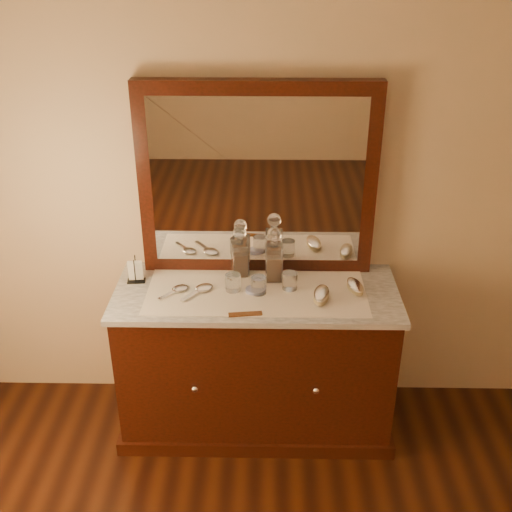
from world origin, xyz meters
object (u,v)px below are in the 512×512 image
comb (245,314)px  decanter_right (274,260)px  napkin_rack (136,272)px  decanter_left (240,256)px  brush_near (321,295)px  hand_mirror_inner (202,289)px  hand_mirror_outer (178,290)px  mirror_frame (257,180)px  brush_far (355,287)px  pin_dish (254,290)px  dresser_cabinet (256,361)px

comb → decanter_right: 0.39m
comb → napkin_rack: bearing=144.4°
napkin_rack → comb: bearing=-28.6°
decanter_left → brush_near: (0.41, -0.25, -0.08)m
comb → hand_mirror_inner: hand_mirror_inner is taller
comb → brush_near: 0.40m
hand_mirror_outer → hand_mirror_inner: bearing=2.3°
comb → mirror_frame: bearing=77.3°
decanter_left → brush_far: decanter_left is taller
pin_dish → hand_mirror_inner: (-0.26, 0.00, 0.00)m
dresser_cabinet → brush_far: (0.50, 0.01, 0.47)m
comb → decanter_left: 0.41m
decanter_right → hand_mirror_outer: size_ratio=1.72×
dresser_cabinet → comb: comb is taller
dresser_cabinet → decanter_right: size_ratio=4.75×
dresser_cabinet → decanter_right: (0.09, 0.12, 0.56)m
brush_near → hand_mirror_inner: (-0.60, 0.07, -0.01)m
dresser_cabinet → pin_dish: 0.45m
decanter_right → hand_mirror_inner: 0.40m
decanter_left → hand_mirror_outer: decanter_left is taller
mirror_frame → brush_near: 0.66m
decanter_left → hand_mirror_inner: 0.28m
pin_dish → hand_mirror_outer: hand_mirror_outer is taller
pin_dish → hand_mirror_outer: (-0.38, -0.00, 0.00)m
napkin_rack → hand_mirror_outer: 0.25m
brush_near → hand_mirror_inner: size_ratio=0.93×
napkin_rack → decanter_right: 0.72m
mirror_frame → hand_mirror_inner: 0.62m
pin_dish → brush_far: bearing=2.2°
mirror_frame → brush_far: (0.50, -0.24, -0.47)m
napkin_rack → dresser_cabinet: bearing=-7.8°
brush_near → hand_mirror_inner: brush_near is taller
decanter_right → brush_near: decanter_right is taller
napkin_rack → decanter_left: 0.55m
pin_dish → hand_mirror_inner: 0.26m
mirror_frame → brush_far: 0.73m
dresser_cabinet → pin_dish: size_ratio=16.48×
hand_mirror_inner → decanter_left: bearing=43.1°
decanter_right → brush_far: bearing=-15.1°
comb → decanter_left: decanter_left is taller
mirror_frame → decanter_right: (0.09, -0.13, -0.38)m
mirror_frame → decanter_right: bearing=-55.3°
dresser_cabinet → hand_mirror_inner: (-0.28, -0.01, 0.45)m
pin_dish → mirror_frame: bearing=87.2°
brush_near → decanter_left: bearing=149.0°
napkin_rack → hand_mirror_inner: 0.37m
brush_near → comb: bearing=-158.2°
napkin_rack → hand_mirror_outer: bearing=-24.0°
dresser_cabinet → napkin_rack: (-0.63, 0.09, 0.50)m
brush_near → hand_mirror_inner: 0.60m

